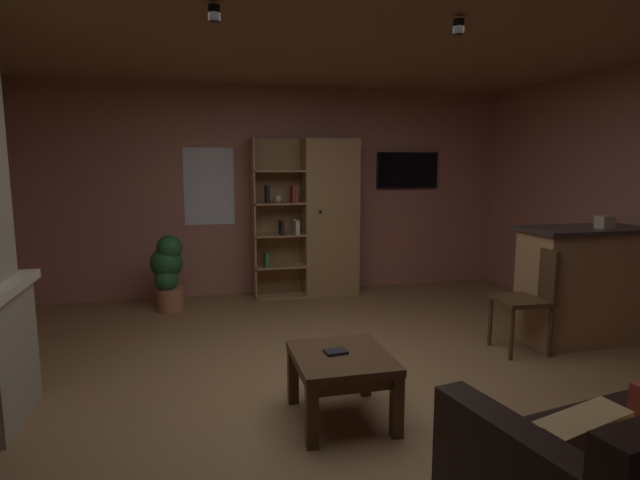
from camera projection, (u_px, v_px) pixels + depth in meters
name	position (u px, v px, depth m)	size (l,w,h in m)	color
floor	(333.00, 391.00, 3.79)	(6.15, 6.00, 0.02)	olive
wall_back	(271.00, 192.00, 6.51)	(6.27, 0.06, 2.57)	#AD7060
ceiling	(334.00, 20.00, 3.41)	(6.15, 6.00, 0.02)	#8E6B47
window_pane_back	(209.00, 186.00, 6.29)	(0.60, 0.01, 0.93)	white
bookshelf_cabinet	(323.00, 218.00, 6.43)	(1.30, 0.41, 1.93)	#A87F51
kitchen_bar_counter	(593.00, 284.00, 4.78)	(1.38, 0.58, 1.06)	#A87F51
tissue_box	(605.00, 222.00, 4.61)	(0.12, 0.12, 0.11)	#BFB299
coffee_table	(342.00, 367.00, 3.31)	(0.60, 0.67, 0.44)	#4C331E
table_book_0	(336.00, 352.00, 3.31)	(0.14, 0.10, 0.02)	black
dining_chair	(530.00, 292.00, 4.50)	(0.44, 0.44, 0.92)	#4C331E
potted_floor_plant	(168.00, 270.00, 5.74)	(0.36, 0.36, 0.85)	#B77051
wall_mounted_tv	(407.00, 170.00, 6.83)	(0.84, 0.06, 0.47)	black
track_light_spot_1	(214.00, 13.00, 2.98)	(0.07, 0.07, 0.09)	black
track_light_spot_2	(459.00, 27.00, 3.28)	(0.07, 0.07, 0.09)	black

